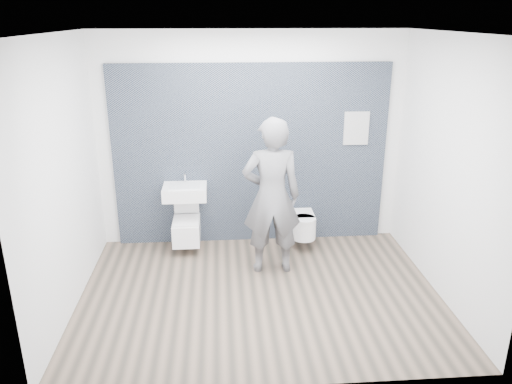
{
  "coord_description": "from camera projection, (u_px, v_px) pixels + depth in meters",
  "views": [
    {
      "loc": [
        -0.42,
        -4.88,
        2.96
      ],
      "look_at": [
        0.0,
        0.6,
        1.0
      ],
      "focal_mm": 35.0,
      "sensor_mm": 36.0,
      "label": 1
    }
  ],
  "objects": [
    {
      "name": "washbasin",
      "position": [
        185.0,
        192.0,
        6.44
      ],
      "size": [
        0.56,
        0.42,
        0.42
      ],
      "color": "white",
      "rests_on": "ground"
    },
    {
      "name": "toilet_rounded",
      "position": [
        303.0,
        225.0,
        6.65
      ],
      "size": [
        0.32,
        0.54,
        0.3
      ],
      "color": "white",
      "rests_on": "ground"
    },
    {
      "name": "room_shell",
      "position": [
        261.0,
        143.0,
        5.03
      ],
      "size": [
        4.0,
        4.0,
        4.0
      ],
      "color": "silver",
      "rests_on": "ground"
    },
    {
      "name": "visitor",
      "position": [
        272.0,
        197.0,
        5.84
      ],
      "size": [
        0.69,
        0.46,
        1.9
      ],
      "primitive_type": "imported",
      "rotation": [
        0.0,
        0.0,
        3.15
      ],
      "color": "slate",
      "rests_on": "ground"
    },
    {
      "name": "ground",
      "position": [
        260.0,
        293.0,
        5.61
      ],
      "size": [
        4.0,
        4.0,
        0.0
      ],
      "primitive_type": "plane",
      "color": "brown",
      "rests_on": "ground"
    },
    {
      "name": "info_placard",
      "position": [
        349.0,
        236.0,
        7.05
      ],
      "size": [
        0.33,
        0.03,
        0.44
      ],
      "primitive_type": "cube",
      "color": "white",
      "rests_on": "ground"
    },
    {
      "name": "toilet_square",
      "position": [
        187.0,
        229.0,
        6.57
      ],
      "size": [
        0.35,
        0.51,
        0.69
      ],
      "color": "white",
      "rests_on": "ground"
    },
    {
      "name": "tile_wall",
      "position": [
        251.0,
        238.0,
        6.99
      ],
      "size": [
        3.6,
        0.06,
        2.4
      ],
      "primitive_type": "cube",
      "color": "black",
      "rests_on": "ground"
    }
  ]
}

